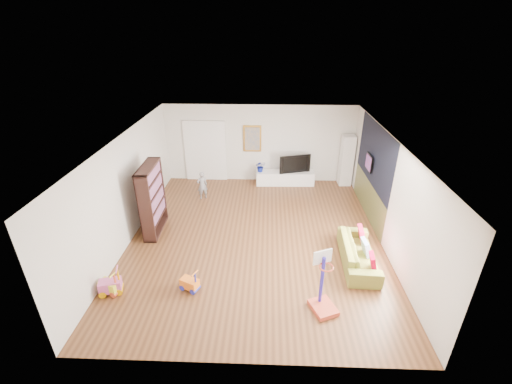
{
  "coord_description": "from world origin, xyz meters",
  "views": [
    {
      "loc": [
        0.3,
        -7.58,
        5.11
      ],
      "look_at": [
        0.0,
        0.4,
        1.15
      ],
      "focal_mm": 24.0,
      "sensor_mm": 36.0,
      "label": 1
    }
  ],
  "objects_px": {
    "bookshelf": "(152,199)",
    "basketball_hoop": "(326,284)",
    "sofa": "(358,253)",
    "media_console": "(285,178)"
  },
  "relations": [
    {
      "from": "media_console",
      "to": "basketball_hoop",
      "type": "bearing_deg",
      "value": -86.62
    },
    {
      "from": "bookshelf",
      "to": "sofa",
      "type": "bearing_deg",
      "value": -15.2
    },
    {
      "from": "media_console",
      "to": "bookshelf",
      "type": "relative_size",
      "value": 1.06
    },
    {
      "from": "sofa",
      "to": "basketball_hoop",
      "type": "relative_size",
      "value": 1.46
    },
    {
      "from": "bookshelf",
      "to": "basketball_hoop",
      "type": "xyz_separation_m",
      "value": [
        4.17,
        -2.77,
        -0.29
      ]
    },
    {
      "from": "media_console",
      "to": "sofa",
      "type": "height_order",
      "value": "sofa"
    },
    {
      "from": "media_console",
      "to": "basketball_hoop",
      "type": "relative_size",
      "value": 1.54
    },
    {
      "from": "media_console",
      "to": "sofa",
      "type": "relative_size",
      "value": 1.06
    },
    {
      "from": "media_console",
      "to": "bookshelf",
      "type": "bearing_deg",
      "value": -141.03
    },
    {
      "from": "bookshelf",
      "to": "sofa",
      "type": "xyz_separation_m",
      "value": [
        5.19,
        -1.24,
        -0.67
      ]
    }
  ]
}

